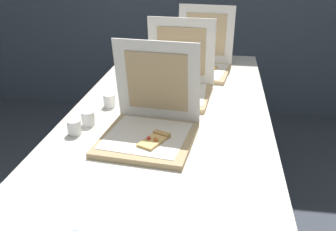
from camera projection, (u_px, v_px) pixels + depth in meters
name	position (u px, v px, depth m)	size (l,w,h in m)	color
table	(169.00, 123.00, 1.68)	(0.90, 2.04, 0.76)	silver
pizza_box_front	(150.00, 126.00, 1.43)	(0.38, 0.38, 0.37)	tan
pizza_box_middle	(176.00, 85.00, 1.84)	(0.37, 0.37, 0.37)	tan
pizza_box_back	(200.00, 63.00, 2.20)	(0.39, 0.43, 0.37)	tan
cup_white_near_left	(74.00, 127.00, 1.47)	(0.06, 0.06, 0.06)	white
cup_white_mid	(109.00, 100.00, 1.72)	(0.06, 0.06, 0.06)	white
cup_white_near_center	(88.00, 118.00, 1.54)	(0.06, 0.06, 0.06)	white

